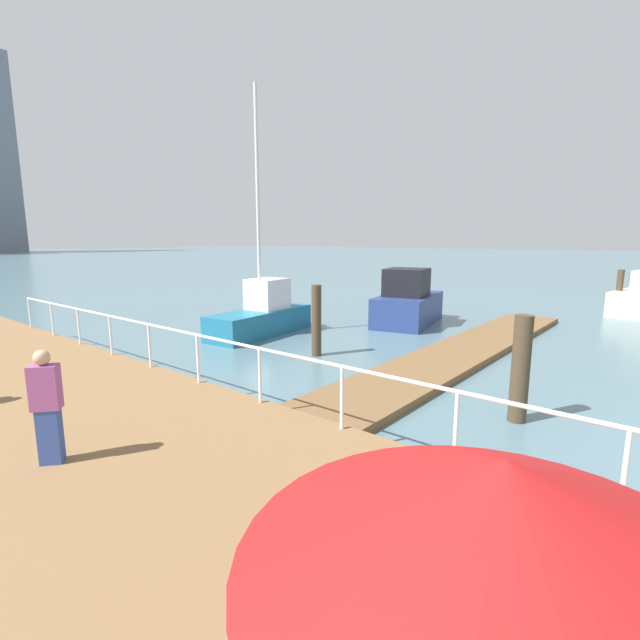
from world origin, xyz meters
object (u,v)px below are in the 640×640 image
object	(u,v)px
pedestrian_1	(47,406)
patio_umbrella	(504,515)
moored_boat_2	(262,314)
moored_boat_3	(408,303)

from	to	relation	value
pedestrian_1	patio_umbrella	bearing A→B (deg)	-94.58
moored_boat_2	moored_boat_3	size ratio (longest dim) A/B	1.92
moored_boat_2	moored_boat_3	xyz separation A→B (m)	(5.19, -3.15, 0.12)
patio_umbrella	moored_boat_2	bearing A→B (deg)	50.13
moored_boat_2	pedestrian_1	world-z (taller)	moored_boat_2
moored_boat_3	pedestrian_1	world-z (taller)	moored_boat_3
patio_umbrella	moored_boat_3	bearing A→B (deg)	29.60
moored_boat_2	patio_umbrella	world-z (taller)	moored_boat_2
moored_boat_3	patio_umbrella	size ratio (longest dim) A/B	2.02
patio_umbrella	pedestrian_1	bearing A→B (deg)	85.42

